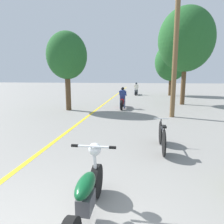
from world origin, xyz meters
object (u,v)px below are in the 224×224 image
object	(u,v)px
utility_pole	(176,41)
motorcycle_rider_lead	(123,100)
roadside_tree_right_near	(186,40)
bicycle_parked	(162,137)
motorcycle_rider_far	(136,90)
roadside_tree_left	(67,56)
motorcycle_foreground	(87,194)
roadside_tree_right_far	(171,62)

from	to	relation	value
utility_pole	motorcycle_rider_lead	distance (m)	4.90
roadside_tree_right_near	bicycle_parked	size ratio (longest dim) A/B	4.05
roadside_tree_right_near	motorcycle_rider_far	xyz separation A→B (m)	(-3.58, 7.23, -4.07)
roadside_tree_left	motorcycle_rider_far	xyz separation A→B (m)	(3.90, 10.82, -2.72)
motorcycle_foreground	motorcycle_rider_lead	world-z (taller)	motorcycle_rider_lead
roadside_tree_right_far	roadside_tree_left	distance (m)	13.03
motorcycle_rider_far	bicycle_parked	xyz separation A→B (m)	(1.13, -16.95, -0.15)
utility_pole	bicycle_parked	world-z (taller)	utility_pole
utility_pole	bicycle_parked	bearing A→B (deg)	-101.61
roadside_tree_left	bicycle_parked	xyz separation A→B (m)	(5.03, -6.12, -2.87)
bicycle_parked	motorcycle_rider_far	bearing A→B (deg)	93.83
roadside_tree_right_near	roadside_tree_right_far	bearing A→B (deg)	89.49
motorcycle_foreground	motorcycle_rider_lead	bearing A→B (deg)	92.37
motorcycle_foreground	roadside_tree_left	bearing A→B (deg)	111.73
roadside_tree_left	motorcycle_foreground	xyz separation A→B (m)	(3.68, -9.22, -2.83)
motorcycle_foreground	motorcycle_rider_far	bearing A→B (deg)	89.36
roadside_tree_right_near	roadside_tree_right_far	xyz separation A→B (m)	(0.06, 7.03, -1.05)
utility_pole	roadside_tree_right_far	size ratio (longest dim) A/B	1.31
roadside_tree_right_far	utility_pole	bearing A→B (deg)	-97.22
motorcycle_rider_lead	motorcycle_rider_far	xyz separation A→B (m)	(0.65, 9.66, 0.01)
roadside_tree_right_near	roadside_tree_left	xyz separation A→B (m)	(-7.48, -3.59, -1.35)
roadside_tree_left	roadside_tree_right_near	bearing A→B (deg)	25.64
roadside_tree_right_far	motorcycle_foreground	xyz separation A→B (m)	(-3.86, -19.84, -3.13)
motorcycle_rider_lead	roadside_tree_right_near	bearing A→B (deg)	29.87
motorcycle_rider_lead	motorcycle_rider_far	world-z (taller)	motorcycle_rider_far
utility_pole	roadside_tree_right_near	xyz separation A→B (m)	(1.44, 4.86, 0.86)
motorcycle_foreground	motorcycle_rider_far	xyz separation A→B (m)	(0.22, 20.04, 0.11)
motorcycle_foreground	motorcycle_rider_lead	xyz separation A→B (m)	(-0.43, 10.38, 0.10)
motorcycle_foreground	motorcycle_rider_lead	size ratio (longest dim) A/B	0.93
roadside_tree_right_far	motorcycle_foreground	distance (m)	20.45
roadside_tree_left	bicycle_parked	world-z (taller)	roadside_tree_left
motorcycle_foreground	bicycle_parked	distance (m)	3.38
utility_pole	motorcycle_rider_far	xyz separation A→B (m)	(-2.13, 12.09, -3.21)
roadside_tree_right_near	motorcycle_rider_far	world-z (taller)	roadside_tree_right_near
utility_pole	bicycle_parked	xyz separation A→B (m)	(-1.00, -4.86, -3.36)
motorcycle_rider_lead	roadside_tree_left	bearing A→B (deg)	-160.36
roadside_tree_right_far	motorcycle_rider_lead	xyz separation A→B (m)	(-4.29, -9.46, -3.03)
roadside_tree_right_near	roadside_tree_left	distance (m)	8.40
motorcycle_rider_far	bicycle_parked	bearing A→B (deg)	-86.17
roadside_tree_left	motorcycle_rider_far	distance (m)	11.82
roadside_tree_right_near	motorcycle_rider_far	bearing A→B (deg)	116.31
roadside_tree_left	motorcycle_foreground	world-z (taller)	roadside_tree_left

